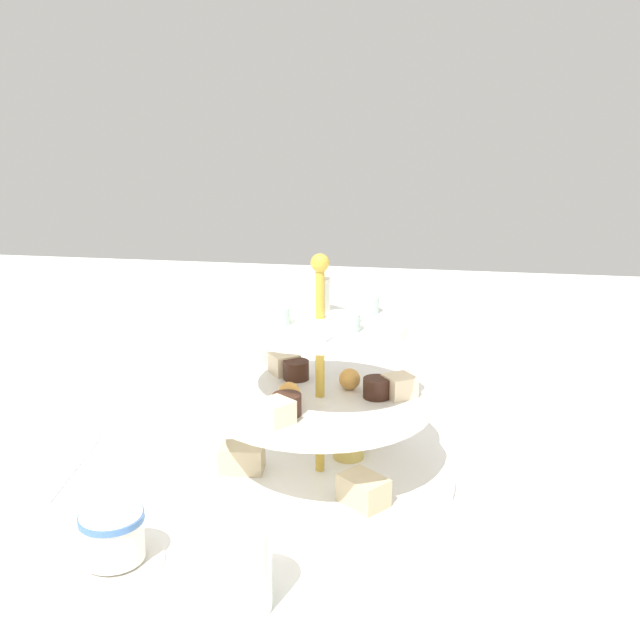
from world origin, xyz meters
TOP-DOWN VIEW (x-y plane):
  - ground_plane at (0.00, 0.00)m, footprint 2.40×2.40m
  - tiered_serving_stand at (0.00, -0.00)m, footprint 0.30×0.30m
  - water_glass_tall_right at (0.20, 0.13)m, footprint 0.07×0.07m
  - water_glass_short_left at (-0.24, 0.03)m, footprint 0.06×0.06m
  - teacup_with_saucer at (-0.20, 0.16)m, footprint 0.09×0.09m
  - butter_knife_left at (0.19, -0.21)m, footprint 0.13×0.13m
  - butter_knife_right at (-0.03, 0.29)m, footprint 0.17×0.04m

SIDE VIEW (x-z plane):
  - ground_plane at x=0.00m, z-range 0.00..0.00m
  - butter_knife_left at x=0.19m, z-range 0.00..0.00m
  - butter_knife_right at x=-0.03m, z-range 0.00..0.00m
  - teacup_with_saucer at x=-0.20m, z-range 0.00..0.05m
  - water_glass_short_left at x=-0.24m, z-range 0.00..0.07m
  - water_glass_tall_right at x=0.20m, z-range 0.00..0.13m
  - tiered_serving_stand at x=0.00m, z-range -0.05..0.21m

